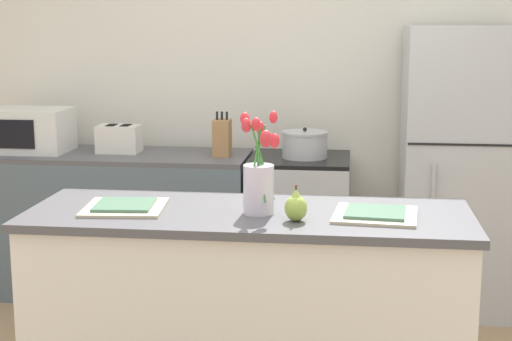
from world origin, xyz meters
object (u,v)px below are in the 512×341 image
pear_figurine (296,207)px  plate_setting_left (125,207)px  cooking_pot (305,144)px  microwave (30,130)px  stove_range (299,229)px  plate_setting_right (375,214)px  toaster (119,139)px  refrigerator (460,170)px  knife_block (222,138)px  flower_vase (259,179)px

pear_figurine → plate_setting_left: pear_figurine is taller
pear_figurine → cooking_pot: 1.72m
cooking_pot → microwave: (-1.72, 0.01, 0.05)m
stove_range → plate_setting_left: bearing=-110.5°
plate_setting_right → cooking_pot: bearing=103.3°
plate_setting_right → toaster: toaster is taller
plate_setting_left → plate_setting_right: bearing=0.0°
pear_figurine → toaster: (-1.23, 1.77, -0.02)m
refrigerator → plate_setting_right: refrigerator is taller
toaster → knife_block: knife_block is taller
pear_figurine → plate_setting_left: size_ratio=0.41×
knife_block → stove_range: bearing=1.1°
toaster → plate_setting_left: bearing=-72.5°
refrigerator → microwave: refrigerator is taller
cooking_pot → microwave: size_ratio=0.58×
plate_setting_right → cooking_pot: cooking_pot is taller
pear_figurine → microwave: size_ratio=0.30×
plate_setting_left → flower_vase: bearing=-0.8°
flower_vase → plate_setting_left: flower_vase is taller
toaster → microwave: bearing=-176.3°
cooking_pot → knife_block: (-0.50, 0.01, 0.03)m
stove_range → microwave: 1.79m
pear_figurine → cooking_pot: bearing=92.4°
stove_range → toaster: 1.25m
flower_vase → knife_block: size_ratio=1.50×
stove_range → flower_vase: (-0.05, -1.63, 0.64)m
flower_vase → pear_figurine: bearing=-33.1°
plate_setting_right → stove_range: bearing=104.1°
cooking_pot → stove_range: bearing=153.7°
plate_setting_left → knife_block: 1.62m
stove_range → microwave: (-1.69, -0.00, 0.58)m
stove_range → pear_figurine: (0.10, -1.73, 0.56)m
plate_setting_left → toaster: size_ratio=1.25×
stove_range → knife_block: knife_block is taller
stove_range → plate_setting_left: size_ratio=2.57×
stove_range → plate_setting_right: plate_setting_right is taller
knife_block → microwave: bearing=179.6°
stove_range → toaster: size_ratio=3.21×
stove_range → pear_figurine: size_ratio=6.26×
refrigerator → knife_block: size_ratio=6.23×
flower_vase → toaster: flower_vase is taller
stove_range → microwave: bearing=-180.0°
pear_figurine → toaster: size_ratio=0.51×
refrigerator → cooking_pot: size_ratio=6.02×
cooking_pot → knife_block: size_ratio=1.04×
cooking_pot → plate_setting_left: bearing=-111.6°
stove_range → plate_setting_right: 1.75m
refrigerator → cooking_pot: (-0.92, -0.02, 0.14)m
toaster → stove_range: bearing=-1.8°
flower_vase → toaster: 1.99m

